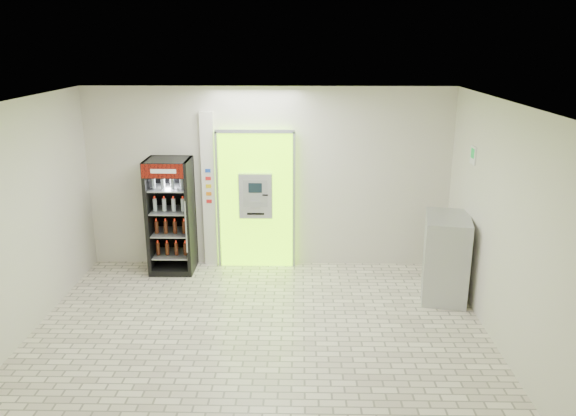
{
  "coord_description": "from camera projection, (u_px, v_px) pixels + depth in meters",
  "views": [
    {
      "loc": [
        0.51,
        -6.51,
        3.69
      ],
      "look_at": [
        0.35,
        1.2,
        1.38
      ],
      "focal_mm": 35.0,
      "sensor_mm": 36.0,
      "label": 1
    }
  ],
  "objects": [
    {
      "name": "beverage_cooler",
      "position": [
        171.0,
        218.0,
        9.17
      ],
      "size": [
        0.71,
        0.67,
        1.88
      ],
      "rotation": [
        0.0,
        0.0,
        0.0
      ],
      "color": "black",
      "rests_on": "ground"
    },
    {
      "name": "pillar",
      "position": [
        209.0,
        191.0,
        9.3
      ],
      "size": [
        0.22,
        0.11,
        2.6
      ],
      "color": "silver",
      "rests_on": "ground"
    },
    {
      "name": "ground",
      "position": [
        259.0,
        336.0,
        7.3
      ],
      "size": [
        6.0,
        6.0,
        0.0
      ],
      "primitive_type": "plane",
      "color": "beige",
      "rests_on": "ground"
    },
    {
      "name": "room_shell",
      "position": [
        257.0,
        200.0,
        6.77
      ],
      "size": [
        6.0,
        6.0,
        6.0
      ],
      "color": "beige",
      "rests_on": "ground"
    },
    {
      "name": "atm_assembly",
      "position": [
        256.0,
        199.0,
        9.28
      ],
      "size": [
        1.3,
        0.24,
        2.33
      ],
      "color": "#7DE504",
      "rests_on": "ground"
    },
    {
      "name": "steel_cabinet",
      "position": [
        446.0,
        257.0,
        8.27
      ],
      "size": [
        0.8,
        1.04,
        1.25
      ],
      "rotation": [
        0.0,
        0.0,
        -0.2
      ],
      "color": "#A6A9AE",
      "rests_on": "ground"
    },
    {
      "name": "exit_sign",
      "position": [
        473.0,
        155.0,
        7.98
      ],
      "size": [
        0.02,
        0.22,
        0.26
      ],
      "color": "white",
      "rests_on": "room_shell"
    }
  ]
}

